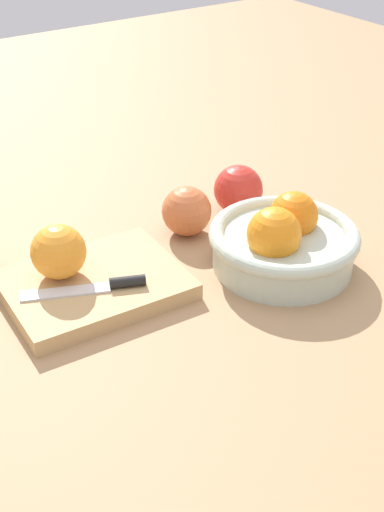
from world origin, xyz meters
TOP-DOWN VIEW (x-y plane):
  - ground_plane at (0.00, 0.00)m, footprint 2.40×2.40m
  - bowl at (-0.13, 0.10)m, footprint 0.20×0.20m
  - cutting_board at (0.11, 0.02)m, footprint 0.23×0.18m
  - orange_on_board at (0.14, -0.01)m, footprint 0.07×0.07m
  - knife at (0.12, 0.04)m, footprint 0.15×0.08m
  - apple_front_left at (-0.17, -0.05)m, footprint 0.08×0.08m
  - apple_front_left_2 at (-0.07, -0.04)m, footprint 0.07×0.07m

SIDE VIEW (x-z plane):
  - ground_plane at x=0.00m, z-range 0.00..0.00m
  - cutting_board at x=0.11m, z-range 0.00..0.02m
  - knife at x=0.12m, z-range 0.02..0.03m
  - apple_front_left_2 at x=-0.07m, z-range 0.00..0.07m
  - apple_front_left at x=-0.17m, z-range 0.00..0.08m
  - bowl at x=-0.13m, z-range -0.01..0.09m
  - orange_on_board at x=0.14m, z-range 0.02..0.09m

